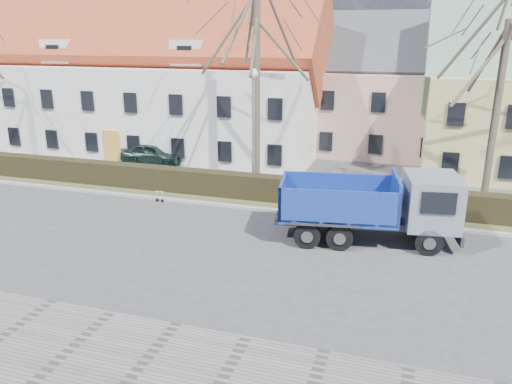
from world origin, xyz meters
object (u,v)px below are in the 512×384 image
(dump_truck, at_px, (361,206))
(cart_frame, at_px, (156,196))
(parked_car_a, at_px, (154,154))
(streetlight, at_px, (253,133))

(dump_truck, height_order, cart_frame, dump_truck)
(cart_frame, bearing_deg, dump_truck, -10.52)
(cart_frame, height_order, parked_car_a, parked_car_a)
(cart_frame, bearing_deg, parked_car_a, 119.12)
(dump_truck, relative_size, parked_car_a, 1.75)
(parked_car_a, bearing_deg, cart_frame, -152.88)
(dump_truck, xyz_separation_m, cart_frame, (-10.67, 1.98, -1.19))
(cart_frame, xyz_separation_m, parked_car_a, (-3.89, 6.98, 0.41))
(dump_truck, xyz_separation_m, parked_car_a, (-14.56, 8.96, -0.78))
(dump_truck, xyz_separation_m, streetlight, (-6.23, 4.75, 1.87))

